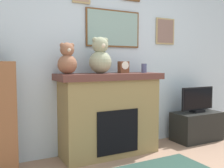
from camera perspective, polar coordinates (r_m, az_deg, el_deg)
back_wall at (r=3.54m, az=-0.94°, el=6.69°), size 5.20×0.15×2.60m
fireplace at (r=3.30m, az=-0.56°, el=-6.64°), size 1.36×0.51×1.05m
tv_stand at (r=4.17m, az=18.40°, el=-8.92°), size 0.75×0.40×0.43m
television at (r=4.10m, az=18.56°, el=-3.44°), size 0.61×0.14×0.39m
candle_jar at (r=3.48m, az=7.17°, el=3.53°), size 0.07×0.07×0.12m
mantel_clock at (r=3.31m, az=2.58°, el=3.78°), size 0.13×0.09×0.15m
teddy_bear_cream at (r=3.00m, az=-9.96°, el=5.31°), size 0.23×0.23×0.37m
teddy_bear_grey at (r=3.16m, az=-2.64°, el=6.02°), size 0.28×0.28×0.45m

